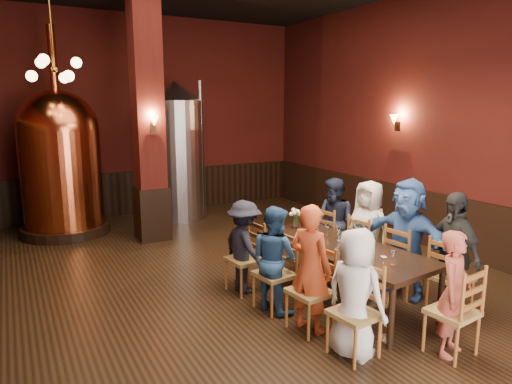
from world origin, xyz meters
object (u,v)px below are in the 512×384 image
person_0 (355,293)px  person_1 (310,268)px  rose_vase (296,215)px  dining_table (343,251)px  copper_kettle (61,161)px  person_2 (274,258)px  steel_vessel (177,151)px

person_0 → person_1: 0.67m
rose_vase → person_0: bearing=-107.8°
person_1 → dining_table: bearing=-81.2°
copper_kettle → rose_vase: 4.97m
copper_kettle → rose_vase: (2.71, -4.14, -0.50)m
person_2 → dining_table: bearing=-118.3°
person_1 → copper_kettle: bearing=0.4°
person_0 → steel_vessel: bearing=-19.0°
person_2 → rose_vase: person_2 is taller
rose_vase → dining_table: bearing=-86.7°
person_1 → person_0: bearing=167.6°
person_1 → person_2: (-0.08, 0.66, -0.07)m
person_2 → steel_vessel: 5.18m
person_0 → copper_kettle: 6.60m
person_1 → copper_kettle: 5.94m
person_0 → person_1: bearing=-9.2°
rose_vase → copper_kettle: bearing=123.2°
dining_table → steel_vessel: 5.39m
steel_vessel → rose_vase: bearing=-85.8°
copper_kettle → person_2: bearing=-69.0°
person_0 → steel_vessel: steel_vessel is taller
person_1 → steel_vessel: 5.81m
person_0 → rose_vase: (0.67, 2.09, 0.27)m
dining_table → rose_vase: (-0.06, 1.00, 0.26)m
person_0 → rose_vase: 2.21m
steel_vessel → rose_vase: (0.31, -4.32, -0.57)m
dining_table → person_0: size_ratio=1.85×
dining_table → copper_kettle: 5.89m
dining_table → copper_kettle: bearing=111.8°
person_1 → steel_vessel: size_ratio=0.49×
dining_table → person_2: (-0.88, 0.23, -0.03)m
steel_vessel → person_1: bearing=-94.3°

